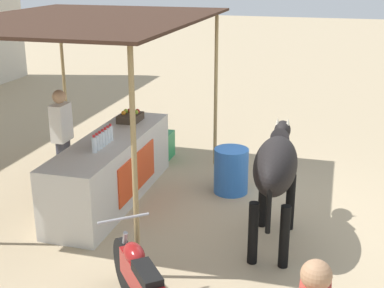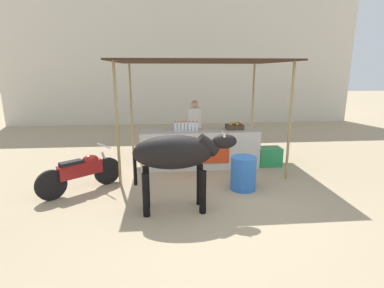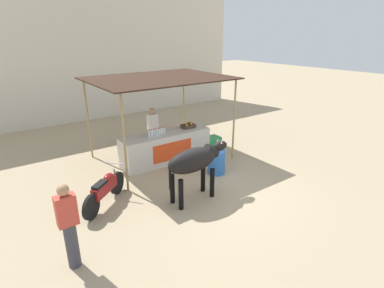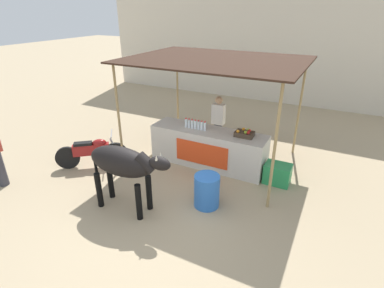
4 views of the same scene
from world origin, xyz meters
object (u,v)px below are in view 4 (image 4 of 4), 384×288
Objects in this scene: cooler_box at (277,174)px; motorcycle_parked at (92,151)px; vendor_behind_counter at (218,125)px; water_barrel at (207,191)px; stall_counter at (208,148)px; fruit_crate at (244,134)px; cow at (123,164)px.

motorcycle_parked is (-4.45, -1.36, 0.19)m from cooler_box.
vendor_behind_counter reaches higher than water_barrel.
stall_counter is 1.08m from fruit_crate.
cow is at bearing -136.44° from cooler_box.
water_barrel is at bearing -3.59° from motorcycle_parked.
stall_counter is at bearing 113.70° from water_barrel.
vendor_behind_counter is (-0.05, 0.75, 0.37)m from stall_counter.
stall_counter is 4.24× the size of water_barrel.
vendor_behind_counter is at bearing 155.81° from cooler_box.
cow is at bearing -122.27° from fruit_crate.
stall_counter is at bearing -86.20° from vendor_behind_counter.
vendor_behind_counter is 3.41m from motorcycle_parked.
fruit_crate is 0.27× the size of vendor_behind_counter.
vendor_behind_counter is at bearing 93.80° from stall_counter.
water_barrel is at bearing -125.32° from cooler_box.
vendor_behind_counter is (-0.98, 0.70, -0.18)m from fruit_crate.
fruit_crate is 0.73× the size of cooler_box.
motorcycle_parked reaches higher than cooler_box.
vendor_behind_counter is 3.32m from cow.
fruit_crate is at bearing 57.73° from cow.
motorcycle_parked is (-2.61, -1.46, -0.05)m from stall_counter.
stall_counter is 2.07× the size of motorcycle_parked.
fruit_crate is at bearing 170.73° from cooler_box.
stall_counter is at bearing 176.98° from cooler_box.
fruit_crate reaches higher than water_barrel.
motorcycle_parked is at bearing -139.24° from vendor_behind_counter.
cooler_box is at bearing 16.96° from motorcycle_parked.
cooler_box is 0.33× the size of cow.
water_barrel reaches higher than cooler_box.
fruit_crate is at bearing 83.49° from water_barrel.
cooler_box is at bearing -9.27° from fruit_crate.
stall_counter is 0.84m from vendor_behind_counter.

